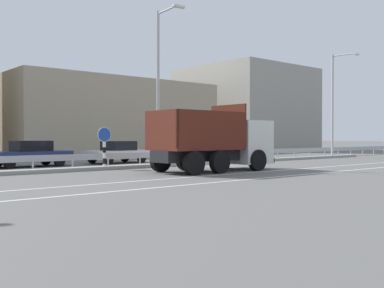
{
  "coord_description": "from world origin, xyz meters",
  "views": [
    {
      "loc": [
        -17.31,
        -18.61,
        1.66
      ],
      "look_at": [
        -1.9,
        -0.44,
        1.29
      ],
      "focal_mm": 42.0,
      "sensor_mm": 36.0,
      "label": 1
    }
  ],
  "objects_px": {
    "street_lamp_1": "(160,80)",
    "street_lamp_2": "(334,100)",
    "parked_car_5": "(182,150)",
    "parked_car_3": "(29,154)",
    "median_road_sign": "(104,147)",
    "parked_car_4": "(118,152)",
    "dump_truck": "(224,145)"
  },
  "relations": [
    {
      "from": "median_road_sign",
      "to": "parked_car_4",
      "type": "xyz_separation_m",
      "value": [
        3.43,
        4.44,
        -0.45
      ]
    },
    {
      "from": "dump_truck",
      "to": "parked_car_5",
      "type": "xyz_separation_m",
      "value": [
        4.41,
        8.76,
        -0.5
      ]
    },
    {
      "from": "street_lamp_1",
      "to": "parked_car_4",
      "type": "relative_size",
      "value": 2.06
    },
    {
      "from": "dump_truck",
      "to": "median_road_sign",
      "type": "height_order",
      "value": "dump_truck"
    },
    {
      "from": "street_lamp_2",
      "to": "parked_car_3",
      "type": "height_order",
      "value": "street_lamp_2"
    },
    {
      "from": "street_lamp_1",
      "to": "parked_car_5",
      "type": "distance_m",
      "value": 8.01
    },
    {
      "from": "median_road_sign",
      "to": "parked_car_5",
      "type": "distance_m",
      "value": 9.66
    },
    {
      "from": "street_lamp_1",
      "to": "parked_car_5",
      "type": "relative_size",
      "value": 1.92
    },
    {
      "from": "street_lamp_1",
      "to": "parked_car_5",
      "type": "bearing_deg",
      "value": 40.57
    },
    {
      "from": "street_lamp_1",
      "to": "parked_car_3",
      "type": "distance_m",
      "value": 8.35
    },
    {
      "from": "street_lamp_1",
      "to": "parked_car_5",
      "type": "height_order",
      "value": "street_lamp_1"
    },
    {
      "from": "parked_car_3",
      "to": "median_road_sign",
      "type": "bearing_deg",
      "value": -156.08
    },
    {
      "from": "parked_car_4",
      "to": "street_lamp_1",
      "type": "bearing_deg",
      "value": 174.61
    },
    {
      "from": "street_lamp_1",
      "to": "parked_car_4",
      "type": "height_order",
      "value": "street_lamp_1"
    },
    {
      "from": "median_road_sign",
      "to": "street_lamp_1",
      "type": "xyz_separation_m",
      "value": [
        3.39,
        -0.16,
        3.69
      ]
    },
    {
      "from": "street_lamp_2",
      "to": "parked_car_5",
      "type": "relative_size",
      "value": 1.83
    },
    {
      "from": "dump_truck",
      "to": "median_road_sign",
      "type": "relative_size",
      "value": 2.96
    },
    {
      "from": "street_lamp_2",
      "to": "parked_car_5",
      "type": "distance_m",
      "value": 13.35
    },
    {
      "from": "dump_truck",
      "to": "street_lamp_2",
      "type": "xyz_separation_m",
      "value": [
        16.3,
        4.06,
        3.35
      ]
    },
    {
      "from": "parked_car_3",
      "to": "parked_car_4",
      "type": "relative_size",
      "value": 1.07
    },
    {
      "from": "dump_truck",
      "to": "parked_car_3",
      "type": "distance_m",
      "value": 11.01
    },
    {
      "from": "dump_truck",
      "to": "median_road_sign",
      "type": "xyz_separation_m",
      "value": [
        -4.22,
        4.43,
        -0.11
      ]
    },
    {
      "from": "median_road_sign",
      "to": "parked_car_4",
      "type": "height_order",
      "value": "median_road_sign"
    },
    {
      "from": "median_road_sign",
      "to": "street_lamp_2",
      "type": "height_order",
      "value": "street_lamp_2"
    },
    {
      "from": "street_lamp_1",
      "to": "street_lamp_2",
      "type": "distance_m",
      "value": 17.13
    },
    {
      "from": "median_road_sign",
      "to": "parked_car_5",
      "type": "bearing_deg",
      "value": 26.65
    },
    {
      "from": "parked_car_3",
      "to": "parked_car_5",
      "type": "bearing_deg",
      "value": -92.75
    },
    {
      "from": "street_lamp_2",
      "to": "parked_car_5",
      "type": "bearing_deg",
      "value": 158.43
    },
    {
      "from": "dump_truck",
      "to": "street_lamp_2",
      "type": "bearing_deg",
      "value": 104.32
    },
    {
      "from": "street_lamp_1",
      "to": "parked_car_3",
      "type": "height_order",
      "value": "street_lamp_1"
    },
    {
      "from": "dump_truck",
      "to": "street_lamp_1",
      "type": "bearing_deg",
      "value": -168.67
    },
    {
      "from": "street_lamp_2",
      "to": "parked_car_4",
      "type": "distance_m",
      "value": 18.18
    }
  ]
}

